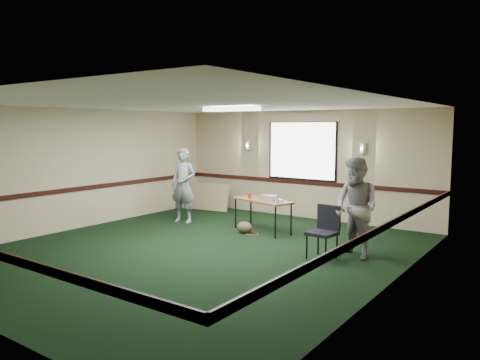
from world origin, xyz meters
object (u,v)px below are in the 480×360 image
Objects in this scene: folding_table at (262,202)px; conference_chair at (325,227)px; person_right at (356,208)px; person_left at (183,185)px; projector at (269,198)px.

folding_table is 2.29m from conference_chair.
folding_table is 2.57m from person_right.
conference_chair is 4.23m from person_left.
conference_chair reaches higher than folding_table.
projector is 2.14m from conference_chair.
person_left is (-2.11, -0.23, 0.24)m from folding_table.
folding_table is at bearing 156.54° from conference_chair.
person_right reaches higher than conference_chair.
person_left reaches higher than projector.
folding_table is 0.85× the size of person_left.
projector is at bearing 154.56° from conference_chair.
person_left is 1.02× the size of person_right.
person_right reaches higher than folding_table.
person_right is at bearing -2.26° from folding_table.
conference_chair is at bearing -21.73° from person_left.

